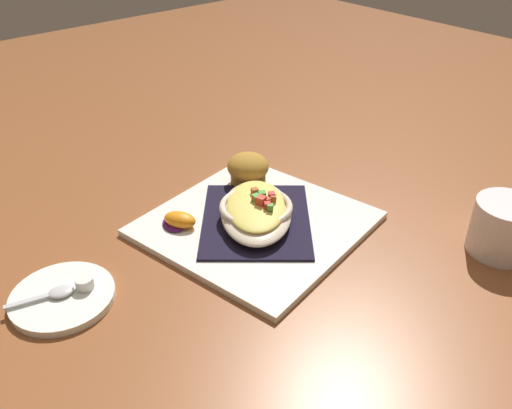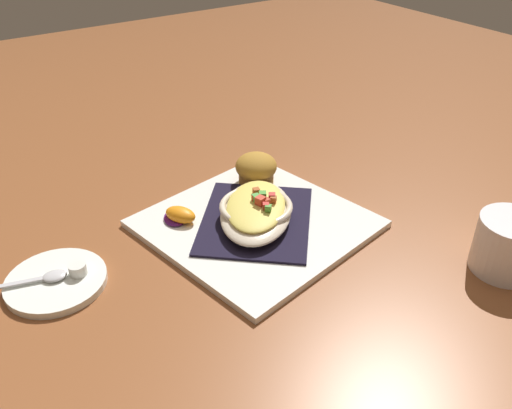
{
  "view_description": "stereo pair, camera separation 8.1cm",
  "coord_description": "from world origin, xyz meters",
  "px_view_note": "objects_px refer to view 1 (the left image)",
  "views": [
    {
      "loc": [
        0.44,
        0.51,
        0.48
      ],
      "look_at": [
        0.0,
        0.0,
        0.04
      ],
      "focal_mm": 37.49,
      "sensor_mm": 36.0,
      "label": 1
    },
    {
      "loc": [
        0.38,
        0.56,
        0.48
      ],
      "look_at": [
        0.0,
        0.0,
        0.04
      ],
      "focal_mm": 37.49,
      "sensor_mm": 36.0,
      "label": 2
    }
  ],
  "objects_px": {
    "gratin_dish": "(256,209)",
    "muffin": "(248,169)",
    "orange_garnish": "(179,220)",
    "coffee_mug": "(503,229)",
    "spoon": "(57,293)",
    "creamer_cup_0": "(85,283)",
    "creamer_saucer": "(63,297)",
    "square_plate": "(256,224)"
  },
  "relations": [
    {
      "from": "square_plate",
      "to": "orange_garnish",
      "type": "relative_size",
      "value": 4.43
    },
    {
      "from": "gratin_dish",
      "to": "creamer_saucer",
      "type": "bearing_deg",
      "value": -7.12
    },
    {
      "from": "coffee_mug",
      "to": "muffin",
      "type": "bearing_deg",
      "value": -66.07
    },
    {
      "from": "coffee_mug",
      "to": "creamer_cup_0",
      "type": "relative_size",
      "value": 5.01
    },
    {
      "from": "square_plate",
      "to": "muffin",
      "type": "xyz_separation_m",
      "value": [
        -0.06,
        -0.1,
        0.03
      ]
    },
    {
      "from": "gratin_dish",
      "to": "coffee_mug",
      "type": "height_order",
      "value": "coffee_mug"
    },
    {
      "from": "square_plate",
      "to": "muffin",
      "type": "height_order",
      "value": "muffin"
    },
    {
      "from": "muffin",
      "to": "creamer_saucer",
      "type": "bearing_deg",
      "value": 9.24
    },
    {
      "from": "muffin",
      "to": "creamer_saucer",
      "type": "distance_m",
      "value": 0.37
    },
    {
      "from": "muffin",
      "to": "orange_garnish",
      "type": "bearing_deg",
      "value": 10.18
    },
    {
      "from": "creamer_saucer",
      "to": "spoon",
      "type": "xyz_separation_m",
      "value": [
        0.0,
        -0.0,
        0.01
      ]
    },
    {
      "from": "spoon",
      "to": "creamer_cup_0",
      "type": "relative_size",
      "value": 3.58
    },
    {
      "from": "orange_garnish",
      "to": "coffee_mug",
      "type": "relative_size",
      "value": 0.56
    },
    {
      "from": "coffee_mug",
      "to": "creamer_saucer",
      "type": "relative_size",
      "value": 0.9
    },
    {
      "from": "square_plate",
      "to": "creamer_saucer",
      "type": "bearing_deg",
      "value": -7.1
    },
    {
      "from": "creamer_cup_0",
      "to": "gratin_dish",
      "type": "bearing_deg",
      "value": 173.81
    },
    {
      "from": "gratin_dish",
      "to": "square_plate",
      "type": "bearing_deg",
      "value": -50.56
    },
    {
      "from": "coffee_mug",
      "to": "creamer_saucer",
      "type": "height_order",
      "value": "coffee_mug"
    },
    {
      "from": "gratin_dish",
      "to": "spoon",
      "type": "distance_m",
      "value": 0.31
    },
    {
      "from": "spoon",
      "to": "creamer_saucer",
      "type": "bearing_deg",
      "value": 164.49
    },
    {
      "from": "muffin",
      "to": "square_plate",
      "type": "bearing_deg",
      "value": 55.92
    },
    {
      "from": "gratin_dish",
      "to": "muffin",
      "type": "distance_m",
      "value": 0.12
    },
    {
      "from": "gratin_dish",
      "to": "spoon",
      "type": "bearing_deg",
      "value": -7.26
    },
    {
      "from": "creamer_saucer",
      "to": "orange_garnish",
      "type": "bearing_deg",
      "value": -171.52
    },
    {
      "from": "square_plate",
      "to": "orange_garnish",
      "type": "bearing_deg",
      "value": -34.54
    },
    {
      "from": "creamer_cup_0",
      "to": "orange_garnish",
      "type": "bearing_deg",
      "value": -167.54
    },
    {
      "from": "muffin",
      "to": "spoon",
      "type": "distance_m",
      "value": 0.37
    },
    {
      "from": "muffin",
      "to": "coffee_mug",
      "type": "distance_m",
      "value": 0.41
    },
    {
      "from": "square_plate",
      "to": "spoon",
      "type": "xyz_separation_m",
      "value": [
        0.3,
        -0.04,
        0.01
      ]
    },
    {
      "from": "orange_garnish",
      "to": "coffee_mug",
      "type": "distance_m",
      "value": 0.47
    },
    {
      "from": "muffin",
      "to": "orange_garnish",
      "type": "height_order",
      "value": "muffin"
    },
    {
      "from": "orange_garnish",
      "to": "square_plate",
      "type": "bearing_deg",
      "value": 145.46
    },
    {
      "from": "orange_garnish",
      "to": "creamer_saucer",
      "type": "xyz_separation_m",
      "value": [
        0.2,
        0.03,
        -0.01
      ]
    },
    {
      "from": "square_plate",
      "to": "creamer_saucer",
      "type": "relative_size",
      "value": 2.23
    },
    {
      "from": "coffee_mug",
      "to": "creamer_saucer",
      "type": "bearing_deg",
      "value": -30.63
    },
    {
      "from": "gratin_dish",
      "to": "coffee_mug",
      "type": "bearing_deg",
      "value": 129.86
    },
    {
      "from": "creamer_saucer",
      "to": "creamer_cup_0",
      "type": "height_order",
      "value": "creamer_cup_0"
    },
    {
      "from": "square_plate",
      "to": "coffee_mug",
      "type": "bearing_deg",
      "value": 129.86
    },
    {
      "from": "gratin_dish",
      "to": "orange_garnish",
      "type": "distance_m",
      "value": 0.12
    },
    {
      "from": "orange_garnish",
      "to": "coffee_mug",
      "type": "xyz_separation_m",
      "value": [
        -0.33,
        0.34,
        0.02
      ]
    },
    {
      "from": "square_plate",
      "to": "coffee_mug",
      "type": "xyz_separation_m",
      "value": [
        -0.23,
        0.28,
        0.03
      ]
    },
    {
      "from": "creamer_cup_0",
      "to": "muffin",
      "type": "bearing_deg",
      "value": -168.64
    }
  ]
}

